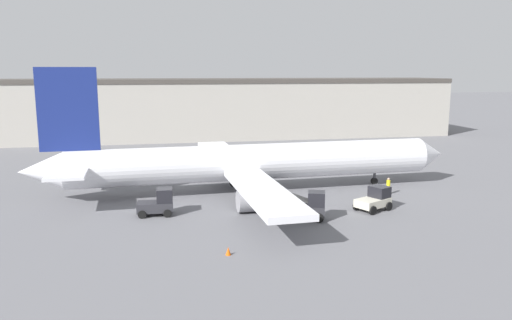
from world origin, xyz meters
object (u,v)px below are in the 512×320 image
object	(u,v)px
baggage_tug	(375,199)
belt_loader_truck	(309,206)
ground_crew_worker	(388,186)
safety_cone_near	(228,251)
pushback_tug	(158,203)
airplane	(245,162)

from	to	relation	value
baggage_tug	belt_loader_truck	xyz separation A→B (m)	(-6.48, -1.65, 0.15)
ground_crew_worker	safety_cone_near	distance (m)	21.94
ground_crew_worker	safety_cone_near	world-z (taller)	ground_crew_worker
pushback_tug	ground_crew_worker	bearing A→B (deg)	9.65
baggage_tug	pushback_tug	world-z (taller)	pushback_tug
safety_cone_near	belt_loader_truck	bearing A→B (deg)	41.28
belt_loader_truck	pushback_tug	size ratio (longest dim) A/B	1.13
belt_loader_truck	airplane	bearing A→B (deg)	126.76
pushback_tug	safety_cone_near	bearing A→B (deg)	-64.23
belt_loader_truck	safety_cone_near	distance (m)	10.01
baggage_tug	safety_cone_near	world-z (taller)	baggage_tug
airplane	belt_loader_truck	size ratio (longest dim) A/B	12.68
airplane	ground_crew_worker	world-z (taller)	airplane
airplane	pushback_tug	bearing A→B (deg)	-145.07
ground_crew_worker	baggage_tug	distance (m)	6.07
airplane	ground_crew_worker	bearing A→B (deg)	-18.22
ground_crew_worker	belt_loader_truck	distance (m)	12.02
safety_cone_near	airplane	bearing A→B (deg)	76.48
airplane	ground_crew_worker	distance (m)	14.20
airplane	belt_loader_truck	world-z (taller)	airplane
baggage_tug	pushback_tug	xyz separation A→B (m)	(-18.43, 2.07, 0.07)
baggage_tug	belt_loader_truck	world-z (taller)	belt_loader_truck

